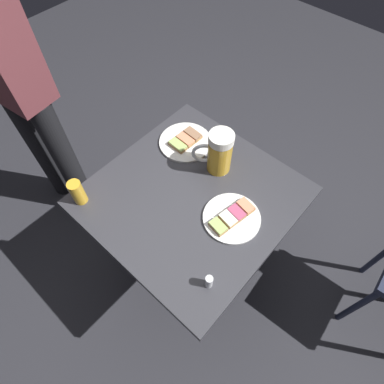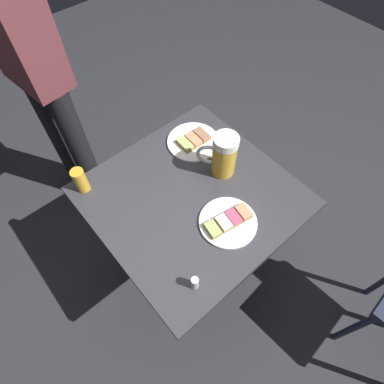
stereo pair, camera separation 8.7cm
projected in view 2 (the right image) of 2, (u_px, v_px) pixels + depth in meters
The scene contains 8 objects.
ground_plane at pixel (192, 263), 1.85m from camera, with size 6.00×6.00×0.00m, color #28282D.
cafe_table at pixel (192, 215), 1.38m from camera, with size 0.74×0.73×0.72m.
plate_near at pixel (193, 141), 1.38m from camera, with size 0.23×0.23×0.03m.
plate_far at pixel (228, 222), 1.17m from camera, with size 0.21×0.21×0.03m.
beer_mug at pixel (223, 155), 1.23m from camera, with size 0.12×0.14×0.19m.
beer_glass_small at pixel (80, 180), 1.21m from camera, with size 0.05×0.05×0.11m, color gold.
salt_shaker at pixel (195, 283), 1.02m from camera, with size 0.03×0.03×0.06m, color silver.
patron_standing at pixel (34, 67), 1.40m from camera, with size 0.22×0.34×1.54m.
Camera 2 is at (-0.44, -0.51, 1.77)m, focal length 30.05 mm.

